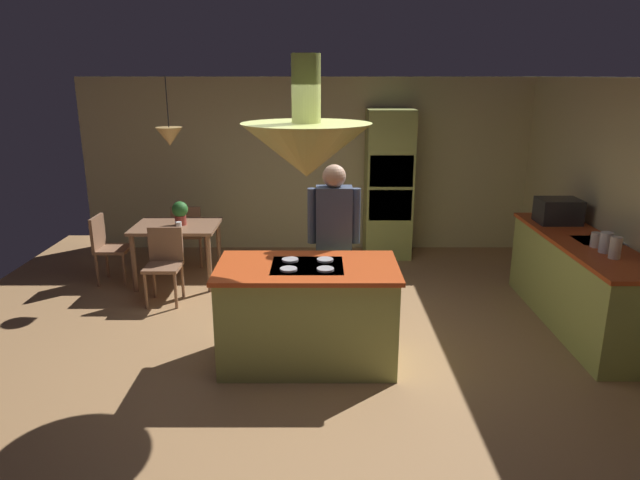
# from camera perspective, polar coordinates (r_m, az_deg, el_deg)

# --- Properties ---
(ground) EXTENTS (8.16, 8.16, 0.00)m
(ground) POSITION_cam_1_polar(r_m,az_deg,el_deg) (5.58, -1.06, -11.07)
(ground) COLOR #AD7F51
(wall_back) EXTENTS (6.80, 0.10, 2.55)m
(wall_back) POSITION_cam_1_polar(r_m,az_deg,el_deg) (8.50, -0.63, 7.58)
(wall_back) COLOR beige
(wall_back) RESTS_ON ground
(kitchen_island) EXTENTS (1.63, 0.89, 0.96)m
(kitchen_island) POSITION_cam_1_polar(r_m,az_deg,el_deg) (5.20, -1.13, -7.45)
(kitchen_island) COLOR #A8B259
(kitchen_island) RESTS_ON ground
(counter_run_right) EXTENTS (0.73, 2.42, 0.94)m
(counter_run_right) POSITION_cam_1_polar(r_m,az_deg,el_deg) (6.53, 24.90, -3.91)
(counter_run_right) COLOR #A8B259
(counter_run_right) RESTS_ON ground
(oven_tower) EXTENTS (0.66, 0.62, 2.12)m
(oven_tower) POSITION_cam_1_polar(r_m,az_deg,el_deg) (8.20, 7.09, 5.61)
(oven_tower) COLOR #A8B259
(oven_tower) RESTS_ON ground
(dining_table) EXTENTS (1.04, 0.81, 0.76)m
(dining_table) POSITION_cam_1_polar(r_m,az_deg,el_deg) (7.35, -14.15, 0.69)
(dining_table) COLOR #8E6347
(dining_table) RESTS_ON ground
(person_at_island) EXTENTS (0.53, 0.23, 1.73)m
(person_at_island) POSITION_cam_1_polar(r_m,az_deg,el_deg) (5.69, 1.55, 0.34)
(person_at_island) COLOR tan
(person_at_island) RESTS_ON ground
(range_hood) EXTENTS (1.10, 1.10, 1.00)m
(range_hood) POSITION_cam_1_polar(r_m,az_deg,el_deg) (4.79, -1.23, 9.40)
(range_hood) COLOR #A8B259
(pendant_light_over_table) EXTENTS (0.32, 0.32, 0.82)m
(pendant_light_over_table) POSITION_cam_1_polar(r_m,az_deg,el_deg) (7.13, -14.84, 10.10)
(pendant_light_over_table) COLOR #E0B266
(chair_facing_island) EXTENTS (0.40, 0.40, 0.87)m
(chair_facing_island) POSITION_cam_1_polar(r_m,az_deg,el_deg) (6.81, -15.32, -1.93)
(chair_facing_island) COLOR #8E6347
(chair_facing_island) RESTS_ON ground
(chair_by_back_wall) EXTENTS (0.40, 0.40, 0.87)m
(chair_by_back_wall) POSITION_cam_1_polar(r_m,az_deg,el_deg) (7.97, -13.01, 0.89)
(chair_by_back_wall) COLOR #8E6347
(chair_by_back_wall) RESTS_ON ground
(chair_at_corner) EXTENTS (0.40, 0.40, 0.87)m
(chair_at_corner) POSITION_cam_1_polar(r_m,az_deg,el_deg) (7.66, -20.62, -0.39)
(chair_at_corner) COLOR #8E6347
(chair_at_corner) RESTS_ON ground
(potted_plant_on_table) EXTENTS (0.20, 0.20, 0.30)m
(potted_plant_on_table) POSITION_cam_1_polar(r_m,az_deg,el_deg) (7.26, -13.83, 2.79)
(potted_plant_on_table) COLOR #99382D
(potted_plant_on_table) RESTS_ON dining_table
(cup_on_table) EXTENTS (0.07, 0.07, 0.09)m
(cup_on_table) POSITION_cam_1_polar(r_m,az_deg,el_deg) (7.10, -13.96, 1.45)
(cup_on_table) COLOR white
(cup_on_table) RESTS_ON dining_table
(canister_flour) EXTENTS (0.11, 0.11, 0.21)m
(canister_flour) POSITION_cam_1_polar(r_m,az_deg,el_deg) (5.86, 27.86, -0.71)
(canister_flour) COLOR silver
(canister_flour) RESTS_ON counter_run_right
(canister_sugar) EXTENTS (0.12, 0.12, 0.20)m
(canister_sugar) POSITION_cam_1_polar(r_m,az_deg,el_deg) (6.02, 27.09, -0.24)
(canister_sugar) COLOR silver
(canister_sugar) RESTS_ON counter_run_right
(canister_tea) EXTENTS (0.11, 0.11, 0.15)m
(canister_tea) POSITION_cam_1_polar(r_m,az_deg,el_deg) (6.18, 26.33, -0.00)
(canister_tea) COLOR silver
(canister_tea) RESTS_ON counter_run_right
(microwave_on_counter) EXTENTS (0.46, 0.36, 0.28)m
(microwave_on_counter) POSITION_cam_1_polar(r_m,az_deg,el_deg) (7.00, 23.11, 2.71)
(microwave_on_counter) COLOR #232326
(microwave_on_counter) RESTS_ON counter_run_right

